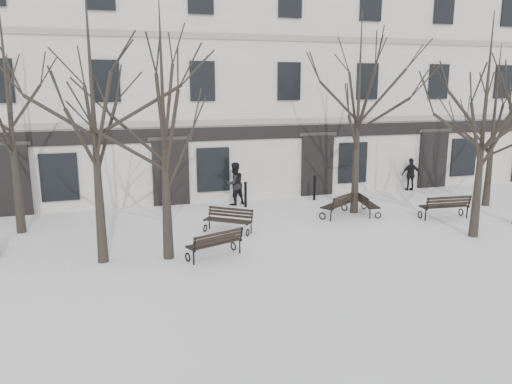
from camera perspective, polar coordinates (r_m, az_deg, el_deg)
name	(u,v)px	position (r m, az deg, el deg)	size (l,w,h in m)	color
ground	(316,253)	(16.08, 6.83, -6.99)	(100.00, 100.00, 0.00)	white
building	(221,80)	(27.54, -3.99, 12.69)	(40.40, 10.20, 11.40)	silver
tree_0	(92,89)	(15.06, -18.26, 11.14)	(5.76, 5.76, 8.22)	black
tree_1	(163,103)	(14.92, -10.61, 9.98)	(5.30, 5.30, 7.58)	black
tree_2	(486,100)	(18.59, 24.80, 9.53)	(5.32, 5.32, 7.60)	black
tree_4	(6,83)	(19.35, -26.62, 11.04)	(5.93, 5.93, 8.47)	black
tree_5	(359,90)	(20.68, 11.70, 11.39)	(5.66, 5.66, 8.09)	black
tree_6	(495,107)	(23.85, 25.66, 8.78)	(4.85, 4.85, 6.93)	black
bench_1	(215,243)	(15.47, -4.67, -5.80)	(1.88, 1.23, 0.90)	black
bench_2	(445,206)	(21.23, 20.82, -1.48)	(2.00, 0.85, 0.98)	black
bench_3	(229,219)	(18.09, -3.15, -3.15)	(1.75, 1.53, 0.88)	black
bench_4	(340,204)	(20.53, 9.54, -1.33)	(1.92, 1.62, 0.95)	black
bench_5	(366,203)	(21.13, 12.45, -1.22)	(0.88, 1.76, 0.85)	black
bollard_a	(246,194)	(21.72, -1.21, -0.18)	(0.15, 0.15, 1.14)	black
bollard_b	(314,187)	(23.22, 6.70, 0.58)	(0.15, 0.15, 1.16)	black
pedestrian_b	(235,205)	(22.33, -2.45, -1.44)	(0.93, 0.72, 1.91)	black
pedestrian_c	(410,190)	(26.46, 17.16, 0.17)	(0.97, 0.40, 1.65)	black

